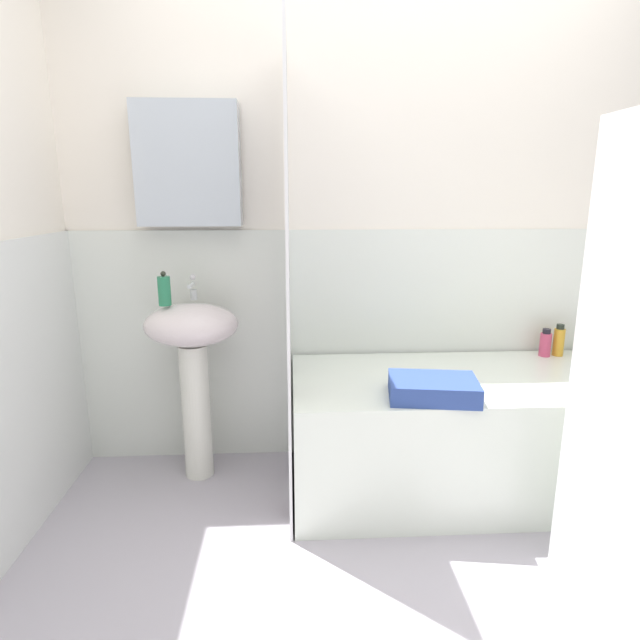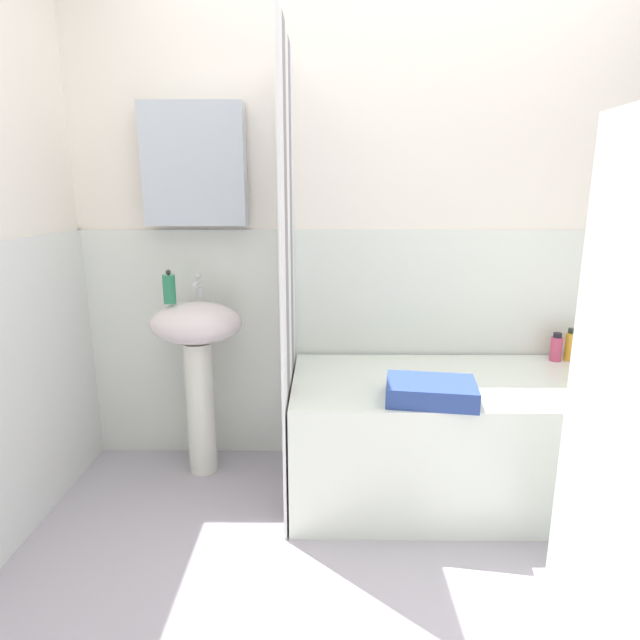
{
  "view_description": "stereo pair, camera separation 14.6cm",
  "coord_description": "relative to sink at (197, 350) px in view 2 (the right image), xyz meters",
  "views": [
    {
      "loc": [
        -0.46,
        -1.36,
        1.37
      ],
      "look_at": [
        -0.34,
        0.84,
        0.84
      ],
      "focal_mm": 29.07,
      "sensor_mm": 36.0,
      "label": 1
    },
    {
      "loc": [
        -0.31,
        -1.36,
        1.37
      ],
      "look_at": [
        -0.34,
        0.84,
        0.84
      ],
      "focal_mm": 29.07,
      "sensor_mm": 36.0,
      "label": 2
    }
  ],
  "objects": [
    {
      "name": "shower_curtain",
      "position": [
        0.46,
        -0.18,
        0.36
      ],
      "size": [
        0.01,
        0.74,
        2.0
      ],
      "color": "white",
      "rests_on": "ground_plane"
    },
    {
      "name": "wall_back_tiled",
      "position": [
        0.87,
        0.23,
        0.5
      ],
      "size": [
        3.6,
        0.18,
        2.4
      ],
      "color": "white",
      "rests_on": "ground_plane"
    },
    {
      "name": "body_wash_bottle",
      "position": [
        1.96,
        0.09,
        -0.01
      ],
      "size": [
        0.06,
        0.06,
        0.16
      ],
      "color": "white",
      "rests_on": "bathtub"
    },
    {
      "name": "towel_folded",
      "position": [
        1.04,
        -0.43,
        -0.04
      ],
      "size": [
        0.39,
        0.29,
        0.08
      ],
      "primitive_type": "cube",
      "rotation": [
        0.0,
        0.0,
        -0.15
      ],
      "color": "#2D4589",
      "rests_on": "bathtub"
    },
    {
      "name": "soap_dispenser",
      "position": [
        -0.11,
        -0.03,
        0.3
      ],
      "size": [
        0.06,
        0.06,
        0.16
      ],
      "color": "#297F54",
      "rests_on": "sink"
    },
    {
      "name": "bathtub",
      "position": [
        1.27,
        -0.18,
        -0.36
      ],
      "size": [
        1.59,
        0.74,
        0.56
      ],
      "primitive_type": "cube",
      "color": "white",
      "rests_on": "ground_plane"
    },
    {
      "name": "shampoo_bottle",
      "position": [
        1.77,
        0.1,
        -0.02
      ],
      "size": [
        0.06,
        0.06,
        0.14
      ],
      "color": "#C74467",
      "rests_on": "bathtub"
    },
    {
      "name": "sink",
      "position": [
        0.0,
        0.0,
        0.0
      ],
      "size": [
        0.44,
        0.34,
        0.87
      ],
      "color": "white",
      "rests_on": "ground_plane"
    },
    {
      "name": "lotion_bottle",
      "position": [
        1.85,
        0.11,
        -0.01
      ],
      "size": [
        0.05,
        0.05,
        0.17
      ],
      "color": "gold",
      "rests_on": "bathtub"
    },
    {
      "name": "faucet",
      "position": [
        -0.0,
        0.08,
        0.3
      ],
      "size": [
        0.03,
        0.12,
        0.12
      ],
      "color": "silver",
      "rests_on": "sink"
    }
  ]
}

